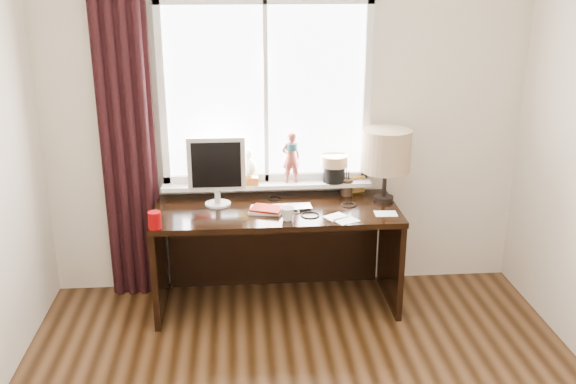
{
  "coord_description": "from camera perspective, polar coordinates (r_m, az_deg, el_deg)",
  "views": [
    {
      "loc": [
        -0.36,
        -2.54,
        2.32
      ],
      "look_at": [
        -0.05,
        1.25,
        1.0
      ],
      "focal_mm": 40.0,
      "sensor_mm": 36.0,
      "label": 1
    }
  ],
  "objects": [
    {
      "name": "desk_cables",
      "position": [
        4.47,
        2.23,
        -1.38
      ],
      "size": [
        0.65,
        0.5,
        0.01
      ],
      "color": "black",
      "rests_on": "desk"
    },
    {
      "name": "desk",
      "position": [
        4.64,
        -1.09,
        -3.85
      ],
      "size": [
        1.7,
        0.7,
        0.75
      ],
      "color": "black",
      "rests_on": "floor"
    },
    {
      "name": "mug",
      "position": [
        4.24,
        -0.05,
        -1.9
      ],
      "size": [
        0.13,
        0.13,
        0.1
      ],
      "primitive_type": "imported",
      "rotation": [
        0.0,
        0.0,
        1.0
      ],
      "color": "white",
      "rests_on": "desk"
    },
    {
      "name": "brush_holder",
      "position": [
        4.73,
        5.22,
        0.45
      ],
      "size": [
        0.09,
        0.09,
        0.25
      ],
      "color": "black",
      "rests_on": "desk"
    },
    {
      "name": "notebook_stack",
      "position": [
        4.4,
        -1.97,
        -1.58
      ],
      "size": [
        0.26,
        0.22,
        0.03
      ],
      "color": "beige",
      "rests_on": "desk"
    },
    {
      "name": "window",
      "position": [
        4.61,
        -1.82,
        6.41
      ],
      "size": [
        1.52,
        0.21,
        1.4
      ],
      "color": "white",
      "rests_on": "ground"
    },
    {
      "name": "monitor",
      "position": [
        4.47,
        -6.38,
        2.2
      ],
      "size": [
        0.4,
        0.18,
        0.49
      ],
      "color": "beige",
      "rests_on": "desk"
    },
    {
      "name": "icon_frame",
      "position": [
        4.79,
        6.28,
        0.71
      ],
      "size": [
        0.1,
        0.04,
        0.13
      ],
      "color": "gold",
      "rests_on": "desk"
    },
    {
      "name": "red_cup",
      "position": [
        4.19,
        -11.76,
        -2.46
      ],
      "size": [
        0.08,
        0.08,
        0.11
      ],
      "primitive_type": "cylinder",
      "color": "#7C0103",
      "rests_on": "desk"
    },
    {
      "name": "loose_papers",
      "position": [
        4.33,
        6.09,
        -2.22
      ],
      "size": [
        0.52,
        0.25,
        0.0
      ],
      "color": "white",
      "rests_on": "desk"
    },
    {
      "name": "curtain",
      "position": [
        4.67,
        -14.04,
        3.61
      ],
      "size": [
        0.38,
        0.09,
        2.25
      ],
      "color": "black",
      "rests_on": "floor"
    },
    {
      "name": "table_lamp",
      "position": [
        4.56,
        8.72,
        3.58
      ],
      "size": [
        0.35,
        0.35,
        0.52
      ],
      "color": "black",
      "rests_on": "desk"
    },
    {
      "name": "laptop",
      "position": [
        4.44,
        0.24,
        -1.39
      ],
      "size": [
        0.3,
        0.2,
        0.02
      ],
      "primitive_type": "imported",
      "rotation": [
        0.0,
        0.0,
        0.04
      ],
      "color": "silver",
      "rests_on": "desk"
    },
    {
      "name": "wall_back",
      "position": [
        4.67,
        -0.13,
        6.52
      ],
      "size": [
        3.5,
        0.0,
        2.6
      ],
      "primitive_type": "cube",
      "rotation": [
        1.57,
        0.0,
        0.0
      ],
      "color": "beige",
      "rests_on": "ground"
    }
  ]
}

